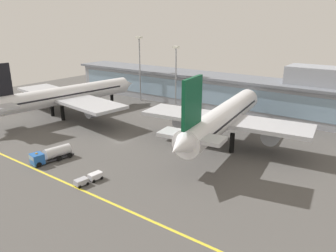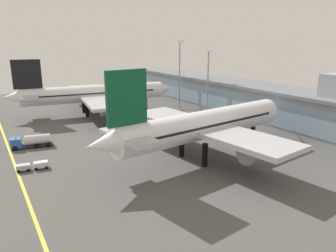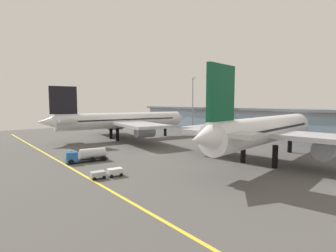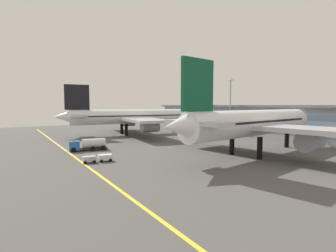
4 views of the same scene
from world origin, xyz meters
name	(u,v)px [view 2 (image 2 of 4)]	position (x,y,z in m)	size (l,w,h in m)	color
ground_plane	(109,140)	(0.00, 0.00, 0.00)	(180.00, 180.00, 0.00)	#514F4C
taxiway_centreline_stripe	(11,156)	(0.00, -22.00, 0.01)	(144.00, 0.50, 0.01)	yellow
terminal_building	(249,100)	(1.97, 44.78, 6.13)	(118.64, 14.00, 16.43)	#9399A3
airliner_near_left	(94,94)	(-29.78, 6.65, 6.68)	(49.17, 55.09, 18.31)	black
airliner_near_right	(204,125)	(22.14, 12.54, 7.10)	(41.37, 51.59, 19.41)	black
fuel_tanker_truck	(30,141)	(-3.75, -17.52, 1.51)	(4.27, 9.33, 2.90)	black
baggage_tug_near	(33,166)	(10.54, -19.23, 0.79)	(2.37, 5.74, 1.40)	black
apron_light_mast_west	(208,73)	(-8.24, 36.76, 13.97)	(1.80, 1.80, 20.97)	gray
apron_light_mast_centre	(180,64)	(-24.35, 36.53, 15.52)	(1.80, 1.80, 23.73)	gray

